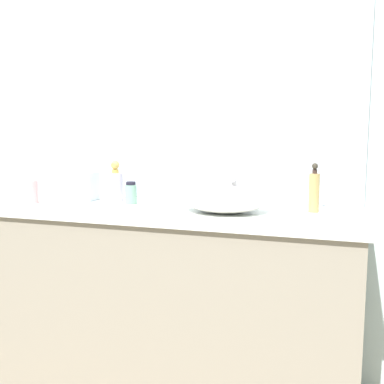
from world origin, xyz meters
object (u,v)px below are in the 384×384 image
object	(u,v)px
sink_basin	(224,199)
lotion_bottle	(116,184)
spray_can	(33,190)
soap_dispenser	(314,191)
tissue_box	(84,185)
perfume_bottle	(131,193)

from	to	relation	value
sink_basin	lotion_bottle	bearing A→B (deg)	167.48
sink_basin	spray_can	bearing A→B (deg)	-176.74
sink_basin	spray_can	world-z (taller)	spray_can
soap_dispenser	lotion_bottle	distance (m)	0.94
soap_dispenser	tissue_box	size ratio (longest dim) A/B	1.18
perfume_bottle	tissue_box	distance (m)	0.27
soap_dispenser	lotion_bottle	size ratio (longest dim) A/B	1.07
soap_dispenser	spray_can	size ratio (longest dim) A/B	1.60
lotion_bottle	tissue_box	size ratio (longest dim) A/B	1.11
lotion_bottle	perfume_bottle	bearing A→B (deg)	-28.41
perfume_bottle	lotion_bottle	bearing A→B (deg)	151.59
lotion_bottle	perfume_bottle	world-z (taller)	lotion_bottle
lotion_bottle	tissue_box	bearing A→B (deg)	-167.87
sink_basin	tissue_box	bearing A→B (deg)	172.63
lotion_bottle	perfume_bottle	size ratio (longest dim) A/B	1.88
soap_dispenser	lotion_bottle	xyz separation A→B (m)	(-0.94, 0.01, -0.01)
perfume_bottle	spray_can	bearing A→B (deg)	-164.96
sink_basin	spray_can	distance (m)	0.92
lotion_bottle	spray_can	distance (m)	0.39
lotion_bottle	soap_dispenser	bearing A→B (deg)	-0.91
soap_dispenser	spray_can	xyz separation A→B (m)	(-1.29, -0.17, -0.03)
spray_can	sink_basin	bearing A→B (deg)	3.26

